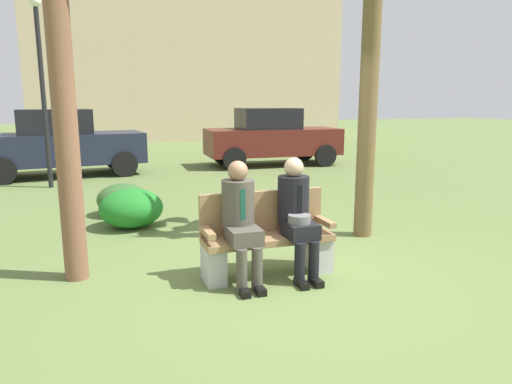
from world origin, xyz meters
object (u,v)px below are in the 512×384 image
Objects in this scene: shrub_mid_lawn at (123,199)px; building_backdrop at (184,45)px; park_bench at (266,239)px; parked_car_near at (62,143)px; street_lamp at (41,75)px; seated_man_right at (296,211)px; parked_car_far at (272,137)px; seated_man_left at (241,216)px; shrub_near_bench at (131,208)px.

shrub_mid_lawn is 18.58m from building_backdrop.
shrub_mid_lawn is (-1.33, 3.31, -0.14)m from park_bench.
street_lamp reaches higher than parked_car_near.
park_bench reaches higher than shrub_mid_lawn.
seated_man_right is at bearing -23.61° from park_bench.
seated_man_right is 0.32× the size of parked_car_far.
seated_man_left is at bearing -112.77° from parked_car_far.
building_backdrop reaches higher than shrub_near_bench.
street_lamp is at bearing 114.61° from seated_man_right.
seated_man_left reaches higher than shrub_near_bench.
street_lamp is at bearing -95.95° from parked_car_near.
building_backdrop is (5.66, 14.38, 2.40)m from street_lamp.
seated_man_right is (0.62, -0.01, 0.00)m from seated_man_left.
shrub_mid_lawn is (-0.08, 0.86, -0.03)m from shrub_near_bench.
building_backdrop is (2.65, 20.93, 4.11)m from seated_man_right.
street_lamp is at bearing -162.66° from parked_car_far.
shrub_near_bench is at bearing -84.98° from shrub_mid_lawn.
shrub_near_bench is (-0.93, 2.57, -0.42)m from seated_man_left.
parked_car_far is (5.74, 0.22, 0.00)m from parked_car_near.
shrub_near_bench is 0.06× the size of building_backdrop.
parked_car_near is 1.01× the size of street_lamp.
park_bench is 8.88m from parked_car_far.
seated_man_left is 7.18m from street_lamp.
seated_man_left is at bearing -159.46° from park_bench.
seated_man_left is at bearing -70.01° from street_lamp.
building_backdrop is at bearing 82.77° from seated_man_right.
park_bench is 3.57m from shrub_mid_lawn.
park_bench is 0.45m from seated_man_right.
shrub_mid_lawn is 4.93m from parked_car_near.
parked_car_far reaches higher than shrub_near_bench.
seated_man_right is at bearing -64.70° from shrub_mid_lawn.
shrub_near_bench is at bearing 117.18° from park_bench.
seated_man_left is 9.11m from parked_car_far.
shrub_mid_lawn is 0.21× the size of parked_car_far.
shrub_mid_lawn is at bearing -132.37° from parked_car_far.
shrub_near_bench is (-1.26, 2.45, -0.11)m from park_bench.
street_lamp reaches higher than shrub_mid_lawn.
street_lamp reaches higher than park_bench.
seated_man_right reaches higher than park_bench.
seated_man_left is at bearing -74.84° from parked_car_near.
parked_car_far is at bearing 47.63° from shrub_mid_lawn.
shrub_near_bench is at bearing 109.89° from seated_man_left.
street_lamp is 15.63m from building_backdrop.
shrub_near_bench is 0.86m from shrub_mid_lawn.
park_bench is 21.47m from building_backdrop.
street_lamp is (-2.71, 6.43, 2.02)m from park_bench.
seated_man_left is at bearing -70.11° from shrub_near_bench.
parked_car_far reaches higher than seated_man_right.
seated_man_right is at bearing -0.46° from seated_man_left.
building_backdrop reaches higher than shrub_mid_lawn.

